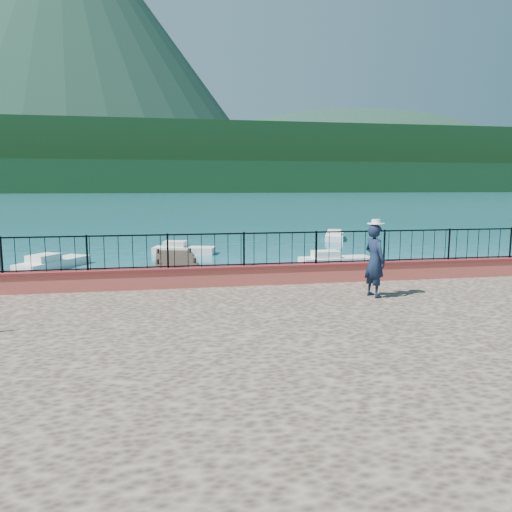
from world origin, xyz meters
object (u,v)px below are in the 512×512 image
object	(u,v)px
person	(375,261)
boat_1	(336,258)
boat_0	(120,293)
boat_5	(335,234)
boat_4	(184,247)
boat_3	(53,260)

from	to	relation	value
person	boat_1	distance (m)	12.89
boat_0	boat_5	distance (m)	23.94
boat_1	person	bearing A→B (deg)	-108.10
boat_0	boat_4	xyz separation A→B (m)	(2.79, 12.72, 0.00)
person	boat_0	world-z (taller)	person
boat_3	boat_4	world-z (taller)	same
boat_1	boat_5	distance (m)	12.86
boat_3	boat_5	size ratio (longest dim) A/B	1.02
boat_4	boat_3	bearing A→B (deg)	-132.67
boat_1	boat_3	distance (m)	14.39
person	boat_0	bearing A→B (deg)	36.32
boat_0	boat_1	size ratio (longest dim) A/B	0.96
boat_3	boat_4	xyz separation A→B (m)	(6.70, 4.09, 0.00)
boat_0	boat_4	bearing A→B (deg)	69.73
boat_3	person	bearing A→B (deg)	-112.44
boat_1	boat_4	size ratio (longest dim) A/B	1.02
boat_0	boat_5	size ratio (longest dim) A/B	0.88
person	boat_4	xyz separation A→B (m)	(-4.17, 18.20, -1.76)
person	boat_5	distance (m)	25.67
person	boat_5	size ratio (longest dim) A/B	0.47
person	boat_5	world-z (taller)	person
person	boat_1	world-z (taller)	person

